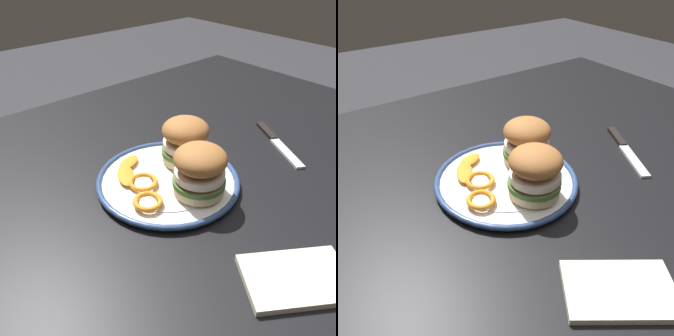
{
  "view_description": "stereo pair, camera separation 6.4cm",
  "coord_description": "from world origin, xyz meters",
  "views": [
    {
      "loc": [
        0.41,
        0.44,
        1.14
      ],
      "look_at": [
        0.04,
        0.02,
        0.75
      ],
      "focal_mm": 35.75,
      "sensor_mm": 36.0,
      "label": 1
    },
    {
      "loc": [
        0.36,
        0.48,
        1.14
      ],
      "look_at": [
        0.04,
        0.02,
        0.75
      ],
      "focal_mm": 35.75,
      "sensor_mm": 36.0,
      "label": 2
    }
  ],
  "objects": [
    {
      "name": "dining_table",
      "position": [
        0.0,
        0.0,
        0.64
      ],
      "size": [
        1.5,
        1.06,
        0.71
      ],
      "color": "black",
      "rests_on": "ground"
    },
    {
      "name": "dinner_plate",
      "position": [
        0.04,
        0.02,
        0.72
      ],
      "size": [
        0.3,
        0.3,
        0.02
      ],
      "color": "white",
      "rests_on": "dining_table"
    },
    {
      "name": "sandwich_half_left",
      "position": [
        -0.03,
        0.0,
        0.78
      ],
      "size": [
        0.14,
        0.14,
        0.1
      ],
      "color": "beige",
      "rests_on": "dinner_plate"
    },
    {
      "name": "sandwich_half_right",
      "position": [
        0.02,
        0.1,
        0.78
      ],
      "size": [
        0.14,
        0.14,
        0.1
      ],
      "color": "beige",
      "rests_on": "dinner_plate"
    },
    {
      "name": "orange_peel_curled",
      "position": [
        0.09,
        0.01,
        0.73
      ],
      "size": [
        0.07,
        0.07,
        0.01
      ],
      "color": "orange",
      "rests_on": "dinner_plate"
    },
    {
      "name": "orange_peel_strip_long",
      "position": [
        0.07,
        -0.07,
        0.73
      ],
      "size": [
        0.07,
        0.05,
        0.01
      ],
      "color": "orange",
      "rests_on": "dinner_plate"
    },
    {
      "name": "orange_peel_strip_short",
      "position": [
        0.1,
        -0.03,
        0.73
      ],
      "size": [
        0.07,
        0.08,
        0.01
      ],
      "color": "orange",
      "rests_on": "dinner_plate"
    },
    {
      "name": "orange_peel_small_curl",
      "position": [
        0.12,
        0.06,
        0.73
      ],
      "size": [
        0.07,
        0.07,
        0.01
      ],
      "color": "orange",
      "rests_on": "dinner_plate"
    },
    {
      "name": "table_knife",
      "position": [
        -0.28,
        0.07,
        0.71
      ],
      "size": [
        0.13,
        0.2,
        0.01
      ],
      "color": "silver",
      "rests_on": "dining_table"
    },
    {
      "name": "folded_napkin",
      "position": [
        0.05,
        0.33,
        0.72
      ],
      "size": [
        0.19,
        0.17,
        0.01
      ],
      "primitive_type": "cube",
      "rotation": [
        0.0,
        0.0,
        2.54
      ],
      "color": "beige",
      "rests_on": "dining_table"
    }
  ]
}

